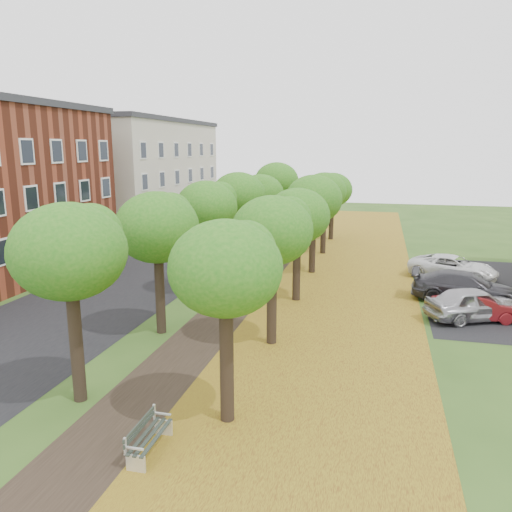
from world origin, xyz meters
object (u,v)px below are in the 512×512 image
Objects in this scene: car_grey at (465,287)px; bench at (148,436)px; car_red at (477,307)px; car_silver at (475,304)px; car_white at (453,267)px.

bench is at bearing 154.38° from car_grey.
car_grey reaches higher than car_red.
car_grey is (9.91, 15.78, 0.32)m from bench.
car_silver is at bearing 79.13° from car_red.
car_grey is at bearing -5.94° from car_red.
bench is 16.30m from car_silver.
car_grey is (0.00, 2.85, 0.00)m from car_silver.
car_white reaches higher than bench.
car_red is 0.75× the size of car_white.
car_white is at bearing 6.51° from car_grey.
car_silver is 1.18× the size of car_red.
car_silver is 7.52m from car_white.
car_silver reaches higher than bench.
car_grey is at bearing -32.55° from bench.
car_grey reaches higher than car_silver.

